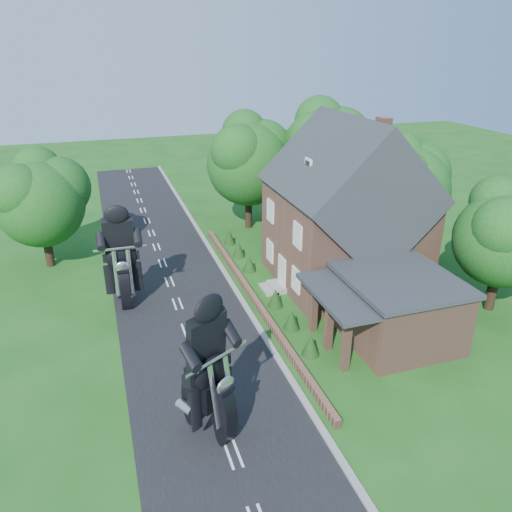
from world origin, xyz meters
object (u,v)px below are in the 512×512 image
object	(u,v)px
annex	(394,306)
motorcycle_follow	(125,289)
garden_wall	(253,298)
house	(346,215)
motorcycle_lead	(210,413)

from	to	relation	value
annex	motorcycle_follow	size ratio (longest dim) A/B	3.65
garden_wall	motorcycle_follow	size ratio (longest dim) A/B	11.39
annex	motorcycle_follow	bearing A→B (deg)	148.10
garden_wall	house	size ratio (longest dim) A/B	2.15
garden_wall	house	xyz separation A→B (m)	(6.19, 1.00, 4.14)
garden_wall	motorcycle_follow	xyz separation A→B (m)	(-7.10, 2.08, 0.70)
garden_wall	annex	bearing A→B (deg)	-46.16
house	garden_wall	bearing A→B (deg)	-170.83
garden_wall	motorcycle_lead	bearing A→B (deg)	-116.78
house	motorcycle_follow	world-z (taller)	house
motorcycle_lead	motorcycle_follow	distance (m)	11.88
garden_wall	motorcycle_lead	distance (m)	10.76
annex	garden_wall	bearing A→B (deg)	133.84
garden_wall	annex	size ratio (longest dim) A/B	3.12
house	annex	world-z (taller)	house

